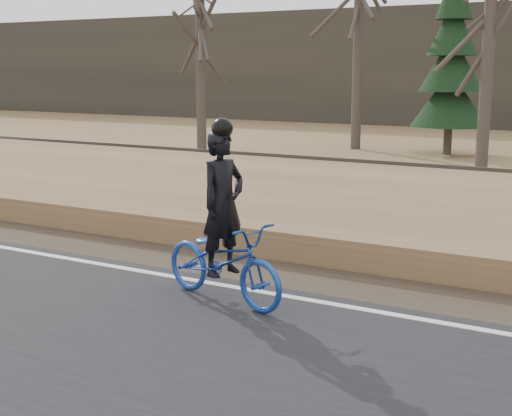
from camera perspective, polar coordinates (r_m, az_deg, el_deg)
The scene contains 5 objects.
cyclist at distance 8.79m, azimuth -2.64°, elevation -2.96°, with size 2.06×1.14×2.28m.
bare_tree_far_left at distance 25.81m, azimuth -4.46°, elevation 12.02°, with size 0.36×0.36×6.67m, color #4A3E36.
bare_tree_left at distance 26.44m, azimuth 8.18°, elevation 13.29°, with size 0.36×0.36×7.94m, color #4A3E36.
bare_tree_near_left at distance 21.58m, azimuth 18.12°, elevation 12.64°, with size 0.36×0.36×7.38m, color #4A3E36.
conifer at distance 25.35m, azimuth 15.37°, elevation 10.98°, with size 2.60×2.60×6.40m.
Camera 1 is at (0.77, -7.56, 2.92)m, focal length 50.00 mm.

